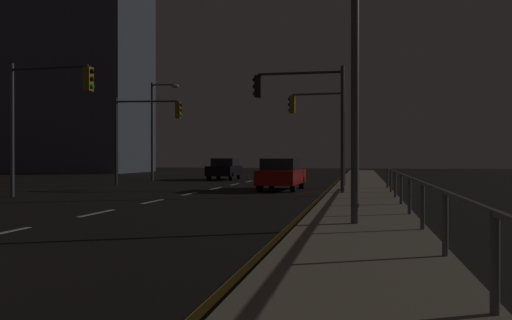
# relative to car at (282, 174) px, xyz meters

# --- Properties ---
(ground_plane) EXTENTS (112.00, 112.00, 0.00)m
(ground_plane) POSITION_rel_car_xyz_m (-3.61, -2.90, -0.82)
(ground_plane) COLOR black
(ground_plane) RESTS_ON ground
(sidewalk_right) EXTENTS (2.76, 77.00, 0.14)m
(sidewalk_right) POSITION_rel_car_xyz_m (3.88, -2.90, -0.75)
(sidewalk_right) COLOR gray
(sidewalk_right) RESTS_ON ground
(lane_markings_center) EXTENTS (0.14, 50.00, 0.01)m
(lane_markings_center) POSITION_rel_car_xyz_m (-3.61, 0.60, -0.82)
(lane_markings_center) COLOR silver
(lane_markings_center) RESTS_ON ground
(lane_edge_line) EXTENTS (0.14, 53.00, 0.01)m
(lane_edge_line) POSITION_rel_car_xyz_m (2.25, 2.10, -0.82)
(lane_edge_line) COLOR gold
(lane_edge_line) RESTS_ON ground
(car) EXTENTS (1.92, 4.44, 1.57)m
(car) POSITION_rel_car_xyz_m (0.00, 0.00, 0.00)
(car) COLOR #B71414
(car) RESTS_ON ground
(car_oncoming) EXTENTS (2.01, 4.48, 1.57)m
(car_oncoming) POSITION_rel_car_xyz_m (-5.95, 10.92, 0.00)
(car_oncoming) COLOR black
(car_oncoming) RESTS_ON ground
(traffic_light_overhead_east) EXTENTS (3.96, 0.35, 5.35)m
(traffic_light_overhead_east) POSITION_rel_car_xyz_m (1.41, -3.14, 3.09)
(traffic_light_overhead_east) COLOR #38383D
(traffic_light_overhead_east) RESTS_ON sidewalk_right
(traffic_light_mid_left) EXTENTS (4.01, 0.76, 5.16)m
(traffic_light_mid_left) POSITION_rel_car_xyz_m (-8.53, 2.80, 2.83)
(traffic_light_mid_left) COLOR #38383D
(traffic_light_mid_left) RESTS_ON ground
(traffic_light_far_right) EXTENTS (3.09, 0.36, 5.13)m
(traffic_light_far_right) POSITION_rel_car_xyz_m (1.66, 2.35, 2.90)
(traffic_light_far_right) COLOR #38383D
(traffic_light_far_right) RESTS_ON sidewalk_right
(traffic_light_near_left) EXTENTS (3.85, 0.36, 5.49)m
(traffic_light_near_left) POSITION_rel_car_xyz_m (-8.59, -6.52, 3.04)
(traffic_light_near_left) COLOR #4C4C51
(traffic_light_near_left) RESTS_ON ground
(street_lamp_across_street) EXTENTS (0.74, 1.64, 7.00)m
(street_lamp_across_street) POSITION_rel_car_xyz_m (3.67, -13.47, 3.53)
(street_lamp_across_street) COLOR #4C4C51
(street_lamp_across_street) RESTS_ON sidewalk_right
(street_lamp_far_end) EXTENTS (1.94, 0.50, 6.80)m
(street_lamp_far_end) POSITION_rel_car_xyz_m (-9.97, 7.84, 3.29)
(street_lamp_far_end) COLOR #4C4C51
(street_lamp_far_end) RESTS_ON ground
(barrier_fence) EXTENTS (0.09, 22.87, 0.98)m
(barrier_fence) POSITION_rel_car_xyz_m (5.11, -11.01, 0.05)
(barrier_fence) COLOR #59595E
(barrier_fence) RESTS_ON sidewalk_right
(building_distant) EXTENTS (24.11, 9.37, 27.90)m
(building_distant) POSITION_rel_car_xyz_m (-31.89, 25.98, 13.13)
(building_distant) COLOR #4C515B
(building_distant) RESTS_ON ground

